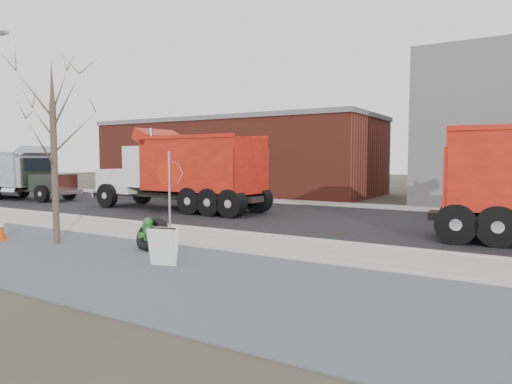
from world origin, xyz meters
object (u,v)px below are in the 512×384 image
Objects in this scene: dump_truck_grey at (19,173)px; fire_hydrant at (148,236)px; truck_tire at (152,234)px; dump_truck_red_b at (182,169)px; sandwich_board at (163,246)px; stop_sign at (169,183)px.

fire_hydrant is at bearing -28.71° from dump_truck_grey.
dump_truck_red_b is at bearing 125.38° from truck_tire.
dump_truck_red_b is at bearing -3.75° from dump_truck_grey.
sandwich_board is 20.89m from dump_truck_grey.
stop_sign is 9.58m from dump_truck_red_b.
dump_truck_red_b is at bearing 128.55° from stop_sign.
stop_sign is at bearing 44.98° from fire_hydrant.
truck_tire is at bearing 67.44° from fire_hydrant.
sandwich_board is at bearing -14.08° from fire_hydrant.
dump_truck_red_b is 1.30× the size of dump_truck_grey.
stop_sign is at bearing 111.04° from sandwich_board.
dump_truck_grey is at bearing 178.81° from fire_hydrant.
truck_tire is at bearing -28.39° from dump_truck_grey.
fire_hydrant is 0.13× the size of dump_truck_grey.
sandwich_board is at bearing -52.92° from stop_sign.
dump_truck_red_b reaches higher than sandwich_board.
sandwich_board is (1.02, -1.37, -1.34)m from stop_sign.
fire_hydrant is 1.94m from sandwich_board.
truck_tire reaches higher than sandwich_board.
truck_tire is (0.08, 0.08, 0.03)m from fire_hydrant.
dump_truck_grey is (-18.11, 6.95, -0.21)m from stop_sign.
stop_sign is 0.38× the size of dump_truck_grey.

